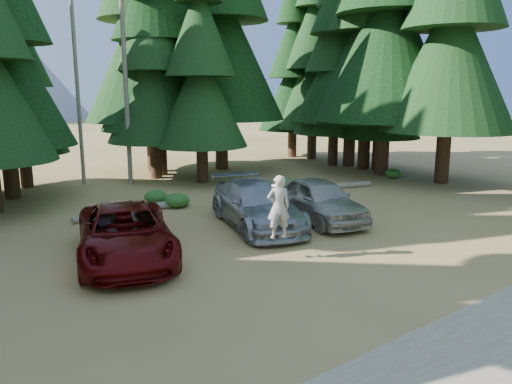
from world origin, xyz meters
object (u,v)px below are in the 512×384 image
silver_minivan_center (257,205)px  frisbee_player (279,207)px  red_pickup (126,233)px  log_left (115,212)px  silver_minivan_right (319,200)px  log_right (332,186)px  log_mid (146,208)px

silver_minivan_center → frisbee_player: frisbee_player is taller
red_pickup → frisbee_player: (3.66, -2.66, 0.80)m
silver_minivan_center → log_left: 5.94m
silver_minivan_right → log_left: silver_minivan_right is taller
silver_minivan_center → frisbee_player: 3.70m
silver_minivan_right → frisbee_player: 4.77m
silver_minivan_right → log_right: bearing=53.6°
silver_minivan_center → silver_minivan_right: (2.40, -0.80, 0.01)m
silver_minivan_center → log_mid: bearing=133.5°
silver_minivan_right → log_mid: size_ratio=1.27×
log_left → log_right: 10.93m
silver_minivan_center → log_left: size_ratio=1.57×
log_right → silver_minivan_center: bearing=-139.6°
silver_minivan_right → frisbee_player: size_ratio=2.56×
log_right → log_mid: bearing=-171.7°
log_left → log_mid: size_ratio=0.94×
silver_minivan_center → log_mid: size_ratio=1.48×
log_right → silver_minivan_right: bearing=-123.8°
red_pickup → silver_minivan_center: silver_minivan_center is taller
log_left → log_right: size_ratio=0.81×
log_mid → log_left: bearing=176.9°
red_pickup → log_mid: size_ratio=1.51×
silver_minivan_center → log_left: silver_minivan_center is taller
silver_minivan_right → log_mid: 7.18m
red_pickup → silver_minivan_right: size_ratio=1.19×
silver_minivan_right → log_left: 8.15m
log_mid → log_right: 9.64m
log_left → silver_minivan_right: bearing=-52.1°
frisbee_player → log_left: (-1.96, 7.91, -1.47)m
silver_minivan_right → log_mid: silver_minivan_right is taller
frisbee_player → log_right: frisbee_player is taller
red_pickup → log_mid: red_pickup is taller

